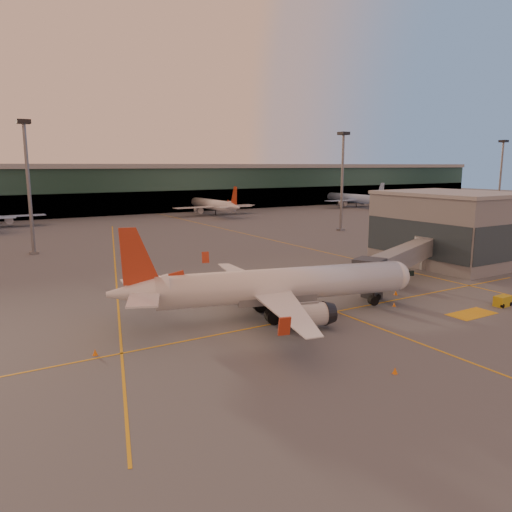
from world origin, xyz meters
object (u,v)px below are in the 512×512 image
main_airplane (273,287)px  gpu_cart (503,301)px  pushback_tug (391,281)px  catering_truck (275,284)px

main_airplane → gpu_cart: (26.57, -11.14, -2.91)m
main_airplane → pushback_tug: main_airplane is taller
main_airplane → gpu_cart: main_airplane is taller
catering_truck → pushback_tug: catering_truck is taller
catering_truck → pushback_tug: bearing=5.2°
catering_truck → gpu_cart: bearing=-25.5°
pushback_tug → gpu_cart: bearing=-52.0°
gpu_cart → pushback_tug: pushback_tug is taller
main_airplane → gpu_cart: bearing=-8.6°
main_airplane → pushback_tug: (22.72, 3.69, -2.92)m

